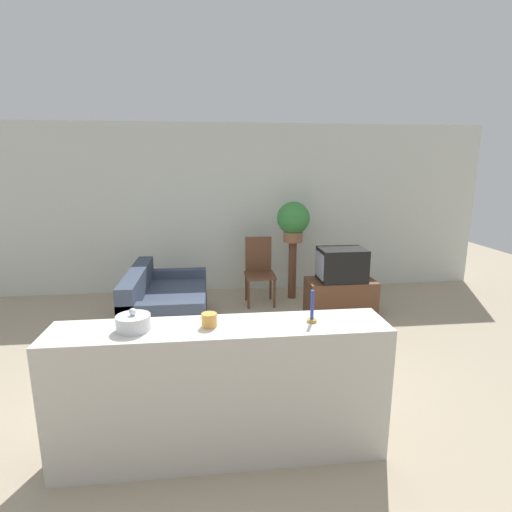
# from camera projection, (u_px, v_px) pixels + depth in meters

# --- Properties ---
(ground_plane) EXTENTS (14.00, 14.00, 0.00)m
(ground_plane) POSITION_uv_depth(u_px,v_px,m) (221.00, 408.00, 3.45)
(ground_plane) COLOR tan
(wall_back) EXTENTS (9.00, 0.06, 2.70)m
(wall_back) POSITION_uv_depth(u_px,v_px,m) (213.00, 209.00, 6.47)
(wall_back) COLOR silver
(wall_back) RESTS_ON ground_plane
(couch) EXTENTS (0.95, 1.60, 0.77)m
(couch) POSITION_uv_depth(u_px,v_px,m) (166.00, 306.00, 5.12)
(couch) COLOR #384256
(couch) RESTS_ON ground_plane
(tv_stand) EXTENTS (0.93, 0.50, 0.51)m
(tv_stand) POSITION_uv_depth(u_px,v_px,m) (340.00, 298.00, 5.54)
(tv_stand) COLOR brown
(tv_stand) RESTS_ON ground_plane
(television) EXTENTS (0.63, 0.47, 0.44)m
(television) POSITION_uv_depth(u_px,v_px,m) (341.00, 264.00, 5.43)
(television) COLOR black
(television) RESTS_ON tv_stand
(wooden_chair) EXTENTS (0.44, 0.44, 0.99)m
(wooden_chair) POSITION_uv_depth(u_px,v_px,m) (259.00, 268.00, 6.01)
(wooden_chair) COLOR brown
(wooden_chair) RESTS_ON ground_plane
(plant_stand) EXTENTS (0.12, 0.12, 0.90)m
(plant_stand) POSITION_uv_depth(u_px,v_px,m) (292.00, 270.00, 6.24)
(plant_stand) COLOR brown
(plant_stand) RESTS_ON ground_plane
(potted_plant) EXTENTS (0.50, 0.50, 0.62)m
(potted_plant) POSITION_uv_depth(u_px,v_px,m) (293.00, 220.00, 6.06)
(potted_plant) COLOR #8E5B3D
(potted_plant) RESTS_ON plant_stand
(foreground_counter) EXTENTS (2.31, 0.44, 0.98)m
(foreground_counter) POSITION_uv_depth(u_px,v_px,m) (222.00, 391.00, 2.81)
(foreground_counter) COLOR beige
(foreground_counter) RESTS_ON ground_plane
(decorative_bowl) EXTENTS (0.23, 0.23, 0.15)m
(decorative_bowl) POSITION_uv_depth(u_px,v_px,m) (133.00, 322.00, 2.63)
(decorative_bowl) COLOR silver
(decorative_bowl) RESTS_ON foreground_counter
(candle_jar) EXTENTS (0.10, 0.10, 0.09)m
(candle_jar) POSITION_uv_depth(u_px,v_px,m) (209.00, 320.00, 2.69)
(candle_jar) COLOR gold
(candle_jar) RESTS_ON foreground_counter
(candlestick) EXTENTS (0.07, 0.07, 0.23)m
(candlestick) POSITION_uv_depth(u_px,v_px,m) (312.00, 312.00, 2.76)
(candlestick) COLOR #B7933D
(candlestick) RESTS_ON foreground_counter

